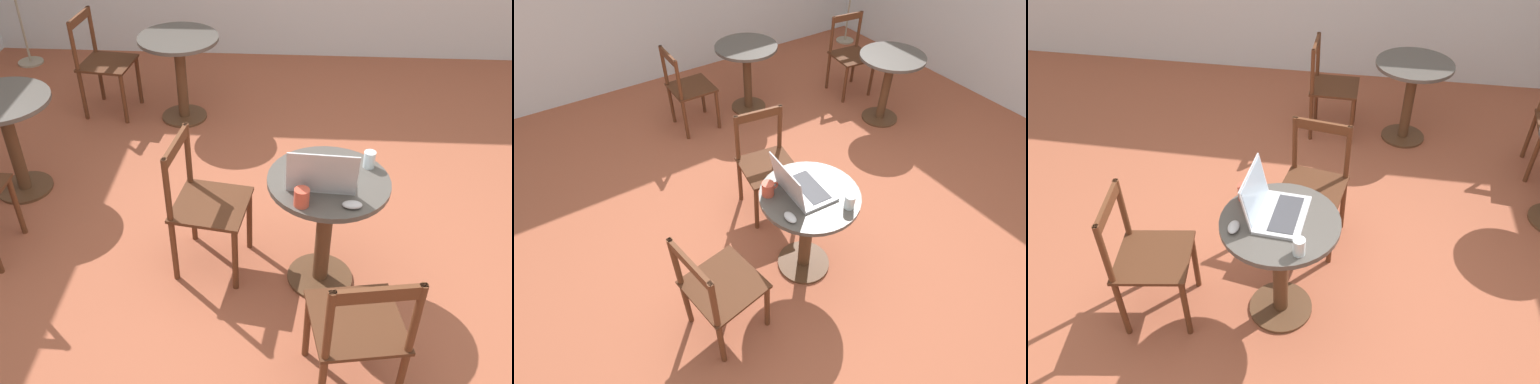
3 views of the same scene
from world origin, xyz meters
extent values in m
plane|color=#9E5138|center=(0.00, 0.00, 0.00)|extent=(16.00, 16.00, 0.00)
cylinder|color=#51331E|center=(-0.07, -0.14, 0.01)|extent=(0.39, 0.39, 0.02)
cylinder|color=#51331E|center=(-0.07, -0.14, 0.36)|extent=(0.09, 0.09, 0.69)
cylinder|color=#4C4742|center=(-0.07, -0.14, 0.72)|extent=(0.66, 0.66, 0.03)
cylinder|color=#51331E|center=(1.82, 0.99, 0.01)|extent=(0.39, 0.39, 0.02)
cylinder|color=#51331E|center=(1.82, 0.99, 0.36)|extent=(0.09, 0.09, 0.69)
cylinder|color=#4C4742|center=(1.82, 0.99, 0.72)|extent=(0.66, 0.66, 0.03)
cylinder|color=#51331E|center=(0.71, 1.98, 0.01)|extent=(0.39, 0.39, 0.02)
cylinder|color=#51331E|center=(0.71, 1.98, 0.36)|extent=(0.09, 0.09, 0.69)
cylinder|color=#4C4742|center=(0.71, 1.98, 0.72)|extent=(0.66, 0.66, 0.03)
cylinder|color=#562D19|center=(-0.63, -0.04, 0.22)|extent=(0.04, 0.04, 0.44)
cylinder|color=#562D19|center=(-0.57, -0.40, 0.22)|extent=(0.04, 0.04, 0.44)
cylinder|color=#562D19|center=(-0.93, -0.46, 0.22)|extent=(0.04, 0.04, 0.44)
cube|color=#492715|center=(-0.78, -0.25, 0.45)|extent=(0.48, 0.48, 0.02)
cylinder|color=#562D19|center=(-0.99, -0.10, 0.66)|extent=(0.04, 0.04, 0.40)
cylinder|color=#562D19|center=(-0.93, -0.46, 0.66)|extent=(0.04, 0.04, 0.40)
cube|color=#562D19|center=(-0.96, -0.28, 0.83)|extent=(0.09, 0.39, 0.07)
cylinder|color=#562D19|center=(0.18, 0.31, 0.22)|extent=(0.04, 0.04, 0.44)
cylinder|color=#562D19|center=(-0.18, 0.36, 0.22)|extent=(0.04, 0.04, 0.44)
cylinder|color=#562D19|center=(0.24, 0.67, 0.22)|extent=(0.04, 0.04, 0.44)
cylinder|color=#562D19|center=(-0.12, 0.72, 0.22)|extent=(0.04, 0.04, 0.44)
cube|color=#492715|center=(0.03, 0.52, 0.45)|extent=(0.48, 0.48, 0.02)
cylinder|color=#562D19|center=(0.24, 0.67, 0.66)|extent=(0.04, 0.04, 0.40)
cylinder|color=#562D19|center=(-0.12, 0.72, 0.66)|extent=(0.04, 0.04, 0.40)
cube|color=#562D19|center=(0.06, 0.70, 0.83)|extent=(0.39, 0.08, 0.07)
cylinder|color=#562D19|center=(2.06, 1.43, 0.22)|extent=(0.04, 0.04, 0.44)
cylinder|color=#562D19|center=(1.70, 1.47, 0.22)|extent=(0.04, 0.04, 0.44)
cylinder|color=#562D19|center=(2.10, 1.79, 0.22)|extent=(0.04, 0.04, 0.44)
cylinder|color=#562D19|center=(1.74, 1.83, 0.22)|extent=(0.04, 0.04, 0.44)
cube|color=#492715|center=(1.90, 1.63, 0.45)|extent=(0.46, 0.46, 0.02)
cylinder|color=#562D19|center=(2.10, 1.79, 0.66)|extent=(0.04, 0.04, 0.40)
cylinder|color=#562D19|center=(1.74, 1.83, 0.66)|extent=(0.04, 0.04, 0.40)
cube|color=#562D19|center=(1.92, 1.81, 0.83)|extent=(0.40, 0.07, 0.07)
cylinder|color=#562D19|center=(0.23, 1.80, 0.22)|extent=(0.04, 0.04, 0.44)
cylinder|color=#9E937F|center=(2.83, 2.76, 0.01)|extent=(0.26, 0.26, 0.02)
cylinder|color=#9E937F|center=(2.83, 2.76, 0.63)|extent=(0.02, 0.02, 1.25)
cube|color=#B7B7BC|center=(-0.06, -0.09, 0.74)|extent=(0.27, 0.37, 0.02)
cube|color=#38383D|center=(-0.04, -0.10, 0.75)|extent=(0.16, 0.31, 0.00)
cube|color=#B7B7BC|center=(-0.22, -0.09, 0.88)|extent=(0.08, 0.36, 0.25)
cube|color=#9EB2C6|center=(-0.21, -0.09, 0.88)|extent=(0.07, 0.33, 0.22)
ellipsoid|color=#B7B7BC|center=(-0.30, -0.24, 0.75)|extent=(0.06, 0.10, 0.03)
cylinder|color=#C64C38|center=(-0.30, 0.01, 0.78)|extent=(0.08, 0.08, 0.10)
torus|color=#C64C38|center=(-0.24, 0.01, 0.79)|extent=(0.05, 0.01, 0.05)
cylinder|color=silver|center=(0.06, -0.36, 0.78)|extent=(0.06, 0.06, 0.09)
camera|label=1|loc=(-2.52, 0.10, 2.50)|focal=40.00mm
camera|label=2|loc=(-1.27, -1.52, 2.52)|focal=28.00mm
camera|label=3|loc=(0.28, -2.06, 2.53)|focal=35.00mm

